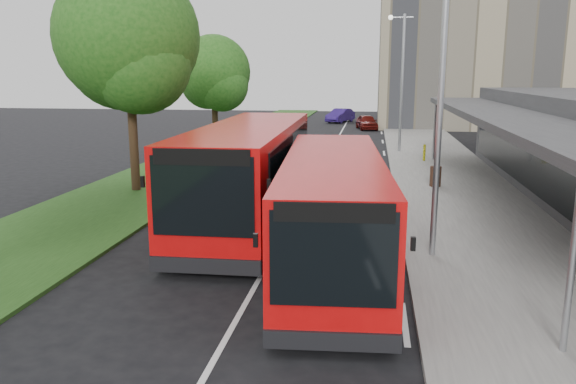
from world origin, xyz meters
name	(u,v)px	position (x,y,z in m)	size (l,w,h in m)	color
ground	(260,278)	(0.00, 0.00, 0.00)	(120.00, 120.00, 0.00)	black
pavement	(433,158)	(6.00, 20.00, 0.07)	(5.00, 80.00, 0.15)	slate
grass_verge	(211,153)	(-7.00, 20.00, 0.05)	(5.00, 80.00, 0.10)	#1D4115
lane_centre_line	(319,171)	(0.00, 15.00, 0.01)	(0.12, 70.00, 0.01)	silver
kerb_dashes	(385,161)	(3.30, 19.00, 0.01)	(0.12, 56.00, 0.01)	silver
office_block	(505,25)	(14.00, 42.00, 9.00)	(22.00, 12.00, 18.00)	tan
tree_mid	(128,46)	(-7.01, 9.05, 5.82)	(5.61, 5.61, 9.01)	#362615
tree_far	(214,77)	(-7.01, 21.05, 4.57)	(4.43, 4.43, 7.07)	#362615
lamp_post_near	(438,77)	(4.12, 2.00, 4.72)	(1.44, 0.28, 8.00)	#95989E
lamp_post_far	(401,74)	(4.12, 22.00, 4.72)	(1.44, 0.28, 8.00)	#95989E
bus_main	(333,210)	(1.63, 1.21, 1.44)	(3.22, 10.04, 2.80)	red
bus_second	(250,173)	(-1.32, 5.08, 1.63)	(3.13, 11.31, 3.18)	red
litter_bin	(435,176)	(5.23, 11.30, 0.57)	(0.47, 0.47, 0.84)	#342015
bollard	(424,153)	(5.37, 18.38, 0.59)	(0.14, 0.14, 0.88)	#F3F10C
car_near	(367,122)	(2.04, 36.81, 0.64)	(1.51, 3.75, 1.28)	#59100C
car_far	(340,115)	(-0.64, 43.54, 0.67)	(1.42, 4.08, 1.34)	navy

